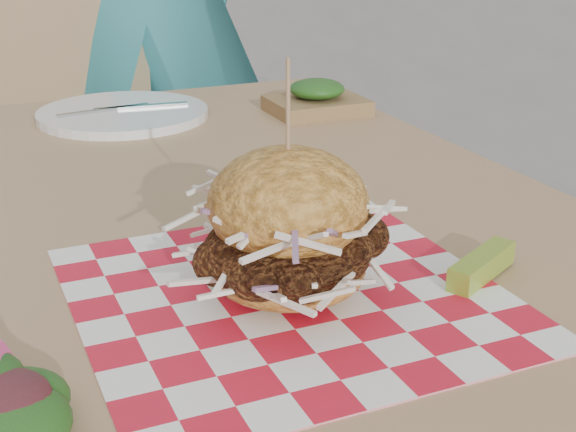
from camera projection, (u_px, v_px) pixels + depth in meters
patio_table at (211, 268)px, 0.94m from camera, size 0.80×1.20×0.75m
patio_chair at (65, 154)px, 1.77m from camera, size 0.53×0.54×0.95m
paper_liner at (288, 295)px, 0.70m from camera, size 0.36×0.36×0.00m
sandwich at (288, 233)px, 0.68m from camera, size 0.18×0.18×0.21m
pickle_spear at (482, 266)px, 0.73m from camera, size 0.09×0.06×0.02m
place_setting at (123, 114)px, 1.28m from camera, size 0.27×0.27×0.02m
kraft_tray at (317, 99)px, 1.30m from camera, size 0.15×0.12×0.06m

